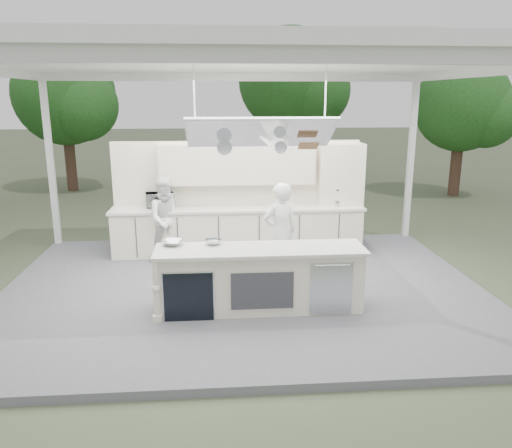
{
  "coord_description": "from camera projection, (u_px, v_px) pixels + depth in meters",
  "views": [
    {
      "loc": [
        -0.42,
        -7.89,
        3.24
      ],
      "look_at": [
        0.24,
        0.4,
        1.1
      ],
      "focal_mm": 35.0,
      "sensor_mm": 36.0,
      "label": 1
    }
  ],
  "objects": [
    {
      "name": "ground",
      "position": [
        244.0,
        293.0,
        8.46
      ],
      "size": [
        90.0,
        90.0,
        0.0
      ],
      "primitive_type": "plane",
      "color": "#414D35",
      "rests_on": "ground"
    },
    {
      "name": "bowl_large",
      "position": [
        172.0,
        243.0,
        7.47
      ],
      "size": [
        0.37,
        0.37,
        0.08
      ],
      "primitive_type": "imported",
      "rotation": [
        0.0,
        0.0,
        -0.23
      ],
      "color": "#B5B7BC",
      "rests_on": "demo_island"
    },
    {
      "name": "bowl_small",
      "position": [
        213.0,
        242.0,
        7.52
      ],
      "size": [
        0.26,
        0.26,
        0.08
      ],
      "primitive_type": "imported",
      "rotation": [
        0.0,
        0.0,
        -0.04
      ],
      "color": "#B0B2B7",
      "rests_on": "demo_island"
    },
    {
      "name": "back_wall_unit",
      "position": [
        259.0,
        181.0,
        10.14
      ],
      "size": [
        5.05,
        0.48,
        2.25
      ],
      "color": "beige",
      "rests_on": "stage_deck"
    },
    {
      "name": "toaster_oven",
      "position": [
        159.0,
        200.0,
        10.04
      ],
      "size": [
        0.6,
        0.47,
        0.3
      ],
      "primitive_type": "imported",
      "rotation": [
        0.0,
        0.0,
        0.2
      ],
      "color": "silver",
      "rests_on": "back_counter"
    },
    {
      "name": "demo_island",
      "position": [
        259.0,
        279.0,
        7.44
      ],
      "size": [
        3.1,
        0.79,
        0.95
      ],
      "color": "beige",
      "rests_on": "stage_deck"
    },
    {
      "name": "sous_chef",
      "position": [
        168.0,
        219.0,
        9.61
      ],
      "size": [
        0.94,
        0.82,
        1.63
      ],
      "primitive_type": "imported",
      "rotation": [
        0.0,
        0.0,
        0.29
      ],
      "color": "white",
      "rests_on": "stage_deck"
    },
    {
      "name": "stage_deck",
      "position": [
        244.0,
        290.0,
        8.44
      ],
      "size": [
        8.0,
        6.0,
        0.12
      ],
      "primitive_type": "cube",
      "color": "#5A5A5E",
      "rests_on": "ground"
    },
    {
      "name": "tent",
      "position": [
        242.0,
        64.0,
        7.52
      ],
      "size": [
        8.2,
        6.2,
        3.86
      ],
      "color": "white",
      "rests_on": "ground"
    },
    {
      "name": "back_counter",
      "position": [
        238.0,
        230.0,
        10.14
      ],
      "size": [
        5.08,
        0.72,
        0.95
      ],
      "color": "beige",
      "rests_on": "stage_deck"
    },
    {
      "name": "tree_cluster",
      "position": [
        222.0,
        95.0,
        17.06
      ],
      "size": [
        19.55,
        9.4,
        5.85
      ],
      "color": "#462F23",
      "rests_on": "ground"
    },
    {
      "name": "head_chef",
      "position": [
        280.0,
        233.0,
        8.49
      ],
      "size": [
        0.73,
        0.6,
        1.73
      ],
      "primitive_type": "imported",
      "rotation": [
        0.0,
        0.0,
        3.48
      ],
      "color": "white",
      "rests_on": "stage_deck"
    }
  ]
}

